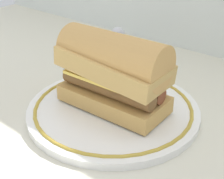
% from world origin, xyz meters
% --- Properties ---
extents(ground_plane, '(1.50, 1.50, 0.00)m').
position_xyz_m(ground_plane, '(0.00, 0.00, 0.00)').
color(ground_plane, beige).
extents(plate, '(0.28, 0.28, 0.01)m').
position_xyz_m(plate, '(-0.03, -0.00, 0.01)').
color(plate, white).
rests_on(plate, ground_plane).
extents(sausage_sandwich, '(0.18, 0.09, 0.12)m').
position_xyz_m(sausage_sandwich, '(-0.03, -0.00, 0.08)').
color(sausage_sandwich, tan).
rests_on(sausage_sandwich, plate).
extents(salt_shaker, '(0.03, 0.03, 0.07)m').
position_xyz_m(salt_shaker, '(-0.17, 0.18, 0.03)').
color(salt_shaker, white).
rests_on(salt_shaker, ground_plane).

